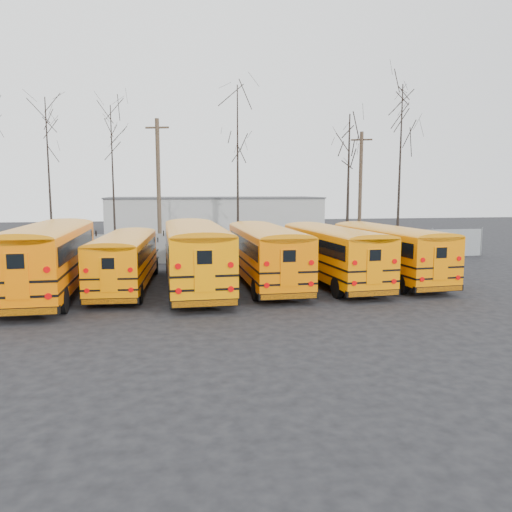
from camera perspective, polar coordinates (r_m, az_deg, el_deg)
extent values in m
plane|color=black|center=(22.15, -2.03, -5.10)|extent=(120.00, 120.00, 0.00)
cube|color=gray|center=(33.75, -4.91, 0.97)|extent=(40.00, 0.04, 2.00)
cube|color=#A5A5A0|center=(53.71, -4.75, 4.47)|extent=(22.00, 8.00, 4.00)
cylinder|color=black|center=(21.11, -21.20, -4.73)|extent=(0.31, 1.09, 1.09)
cylinder|color=black|center=(30.40, -22.64, -1.18)|extent=(0.31, 1.09, 1.09)
cylinder|color=black|center=(29.98, -18.05, -1.08)|extent=(0.31, 1.09, 1.09)
cube|color=#FF6F00|center=(24.56, -22.67, -0.12)|extent=(2.80, 10.13, 2.55)
cube|color=#FF6F00|center=(30.47, -20.28, -0.02)|extent=(2.46, 1.87, 1.09)
cube|color=black|center=(24.28, -22.84, 1.15)|extent=(2.84, 9.04, 0.76)
cube|color=black|center=(25.56, -22.15, -1.60)|extent=(2.85, 12.00, 0.10)
cube|color=black|center=(25.48, -22.21, -0.39)|extent=(2.85, 12.00, 0.10)
cube|color=black|center=(20.05, -25.40, -5.74)|extent=(2.78, 0.26, 0.30)
cube|color=black|center=(31.40, -19.97, -0.89)|extent=(2.61, 0.24, 0.28)
cube|color=#FF6F00|center=(19.69, -25.70, -2.12)|extent=(0.82, 0.05, 1.68)
cylinder|color=#B20505|center=(19.57, -22.65, -4.28)|extent=(0.24, 0.05, 0.24)
cylinder|color=#B20505|center=(19.40, -22.80, -1.45)|extent=(0.24, 0.05, 0.24)
cylinder|color=black|center=(22.34, -18.43, -4.18)|extent=(0.31, 0.92, 0.91)
cylinder|color=black|center=(22.00, -13.19, -4.17)|extent=(0.31, 0.92, 0.91)
cylinder|color=black|center=(29.72, -15.37, -1.23)|extent=(0.31, 0.92, 0.91)
cylinder|color=black|center=(29.46, -11.43, -1.18)|extent=(0.31, 0.92, 0.91)
cube|color=#FF8300|center=(24.84, -14.80, -0.40)|extent=(2.83, 8.57, 2.13)
cube|color=#FF8300|center=(29.82, -13.36, -0.25)|extent=(2.14, 1.68, 0.91)
cube|color=black|center=(24.61, -14.90, 0.64)|extent=(2.80, 7.66, 0.63)
cube|color=black|center=(25.69, -14.50, -1.62)|extent=(2.96, 10.12, 0.08)
cube|color=black|center=(25.63, -14.54, -0.62)|extent=(2.96, 10.12, 0.08)
cube|color=black|center=(21.02, -16.35, -4.95)|extent=(2.33, 0.36, 0.25)
cube|color=black|center=(30.60, -13.17, -1.00)|extent=(2.18, 0.33, 0.24)
cube|color=#FF8300|center=(20.72, -16.51, -2.07)|extent=(0.68, 0.08, 1.41)
cylinder|color=#B20505|center=(21.00, -18.77, -3.80)|extent=(0.20, 0.05, 0.20)
cylinder|color=#B20505|center=(20.69, -14.10, -3.78)|extent=(0.20, 0.05, 0.20)
cylinder|color=#B20505|center=(20.86, -18.86, -1.60)|extent=(0.20, 0.05, 0.20)
cylinder|color=#B20505|center=(20.55, -14.17, -1.55)|extent=(0.20, 0.05, 0.20)
cylinder|color=black|center=(20.90, -9.50, -4.47)|extent=(0.31, 1.07, 1.06)
cylinder|color=black|center=(21.09, -2.94, -4.26)|extent=(0.31, 1.07, 1.06)
cylinder|color=black|center=(29.70, -9.95, -0.92)|extent=(0.31, 1.07, 1.06)
cylinder|color=black|center=(29.83, -5.33, -0.81)|extent=(0.31, 1.07, 1.06)
cube|color=#FF8D00|center=(24.16, -6.93, 0.20)|extent=(2.80, 9.93, 2.50)
cube|color=#FF8D00|center=(30.04, -7.69, 0.24)|extent=(2.42, 1.84, 1.06)
cube|color=black|center=(23.88, -6.91, 1.47)|extent=(2.82, 8.87, 0.74)
cube|color=black|center=(25.16, -7.04, -1.28)|extent=(2.85, 11.76, 0.10)
cube|color=black|center=(25.08, -7.06, -0.08)|extent=(2.85, 11.76, 0.10)
cube|color=black|center=(19.63, -5.86, -5.35)|extent=(2.73, 0.27, 0.30)
cube|color=black|center=(30.96, -7.76, -0.64)|extent=(2.56, 0.25, 0.28)
cube|color=#FF8D00|center=(19.27, -5.88, -1.72)|extent=(0.80, 0.05, 1.65)
cylinder|color=#B20505|center=(19.33, -8.84, -3.98)|extent=(0.23, 0.05, 0.23)
cylinder|color=#B20505|center=(19.50, -2.88, -3.80)|extent=(0.23, 0.05, 0.23)
cylinder|color=#B20505|center=(19.16, -8.90, -1.18)|extent=(0.23, 0.05, 0.23)
cylinder|color=#B20505|center=(19.34, -2.90, -1.02)|extent=(0.23, 0.05, 0.23)
cylinder|color=black|center=(21.97, 0.02, -3.86)|extent=(0.29, 1.00, 1.00)
cylinder|color=black|center=(22.49, 5.69, -3.63)|extent=(0.29, 1.00, 1.00)
cylinder|color=black|center=(30.14, -2.93, -0.76)|extent=(0.29, 1.00, 1.00)
cylinder|color=black|center=(30.52, 1.28, -0.65)|extent=(0.29, 1.00, 1.00)
cube|color=orange|center=(25.14, 1.18, 0.29)|extent=(2.58, 9.31, 2.35)
cube|color=orange|center=(30.59, -0.93, 0.31)|extent=(2.26, 1.72, 1.00)
cube|color=black|center=(24.89, 1.28, 1.44)|extent=(2.61, 8.31, 0.70)
cube|color=black|center=(26.07, 0.79, -1.05)|extent=(2.62, 11.03, 0.09)
cube|color=black|center=(26.00, 0.80, 0.03)|extent=(2.62, 11.03, 0.09)
cube|color=black|center=(20.98, 3.71, -4.56)|extent=(2.56, 0.24, 0.28)
cube|color=black|center=(31.44, -1.17, -0.50)|extent=(2.40, 0.22, 0.26)
cube|color=orange|center=(20.66, 3.82, -1.37)|extent=(0.75, 0.05, 1.55)
cylinder|color=#B20505|center=(20.55, 1.24, -3.38)|extent=(0.22, 0.04, 0.22)
cylinder|color=#B20505|center=(21.02, 6.32, -3.18)|extent=(0.22, 0.04, 0.22)
cylinder|color=#B20505|center=(20.40, 1.25, -0.90)|extent=(0.22, 0.04, 0.22)
cylinder|color=#B20505|center=(20.87, 6.35, -0.76)|extent=(0.22, 0.04, 0.22)
cylinder|color=black|center=(22.79, 9.28, -3.58)|extent=(0.34, 0.99, 0.98)
cylinder|color=black|center=(23.74, 14.19, -3.27)|extent=(0.34, 0.99, 0.98)
cylinder|color=black|center=(30.39, 3.23, -0.72)|extent=(0.34, 0.99, 0.98)
cylinder|color=black|center=(31.10, 7.11, -0.57)|extent=(0.34, 0.99, 0.98)
cube|color=orange|center=(25.92, 8.83, 0.34)|extent=(3.02, 9.21, 2.29)
cube|color=orange|center=(30.98, 5.00, 0.34)|extent=(2.30, 1.80, 0.98)
cube|color=black|center=(25.68, 9.02, 1.42)|extent=(3.00, 8.24, 0.68)
cube|color=black|center=(26.78, 8.12, -0.95)|extent=(3.16, 10.89, 0.09)
cube|color=black|center=(26.71, 8.14, 0.09)|extent=(3.16, 10.89, 0.09)
cube|color=black|center=(22.14, 13.20, -4.14)|extent=(2.51, 0.38, 0.27)
cube|color=black|center=(31.79, 4.53, -0.45)|extent=(2.35, 0.35, 0.25)
cube|color=orange|center=(21.84, 13.42, -1.18)|extent=(0.73, 0.09, 1.51)
cylinder|color=#B20505|center=(21.54, 11.18, -3.08)|extent=(0.22, 0.05, 0.21)
cylinder|color=#B20505|center=(22.38, 15.49, -2.82)|extent=(0.22, 0.05, 0.21)
cylinder|color=#B20505|center=(21.40, 11.24, -0.77)|extent=(0.22, 0.05, 0.21)
cylinder|color=#B20505|center=(22.24, 15.57, -0.59)|extent=(0.22, 0.05, 0.21)
cylinder|color=black|center=(24.42, 16.33, -3.05)|extent=(0.34, 0.98, 0.97)
cylinder|color=black|center=(25.60, 20.54, -2.75)|extent=(0.34, 0.98, 0.97)
cylinder|color=black|center=(31.58, 8.80, -0.49)|extent=(0.34, 0.98, 0.97)
cylinder|color=black|center=(32.50, 12.34, -0.35)|extent=(0.34, 0.98, 0.97)
cube|color=orange|center=(27.49, 15.03, 0.54)|extent=(3.09, 9.15, 2.27)
cube|color=orange|center=(32.26, 10.36, 0.51)|extent=(2.29, 1.80, 0.97)
cube|color=black|center=(27.26, 15.27, 1.55)|extent=(3.06, 8.19, 0.68)
cube|color=black|center=(28.29, 14.17, -0.67)|extent=(3.24, 10.81, 0.09)
cube|color=black|center=(28.22, 14.20, 0.30)|extent=(3.24, 10.81, 0.09)
cube|color=black|center=(23.98, 20.11, -3.52)|extent=(2.48, 0.40, 0.27)
cube|color=black|center=(33.03, 9.78, -0.24)|extent=(2.33, 0.37, 0.25)
cube|color=orange|center=(23.71, 20.38, -0.81)|extent=(0.73, 0.09, 1.50)
cylinder|color=#B20505|center=(23.29, 18.46, -2.55)|extent=(0.22, 0.05, 0.21)
cylinder|color=#B20505|center=(24.33, 22.10, -2.30)|extent=(0.22, 0.05, 0.21)
cylinder|color=#B20505|center=(23.16, 18.55, -0.43)|extent=(0.22, 0.05, 0.21)
cylinder|color=#B20505|center=(24.21, 22.20, -0.27)|extent=(0.22, 0.05, 0.21)
cylinder|color=#483929|center=(39.40, -11.07, 7.79)|extent=(0.32, 0.32, 10.23)
cube|color=#483929|center=(39.68, -11.24, 14.20)|extent=(1.78, 0.64, 0.14)
cylinder|color=#463527|center=(41.03, 11.82, 7.19)|extent=(0.29, 0.29, 9.42)
cube|color=#463527|center=(41.22, 11.97, 12.87)|extent=(1.60, 0.75, 0.13)
cone|color=black|center=(38.46, -22.57, 8.13)|extent=(0.26, 0.26, 11.25)
cone|color=black|center=(38.93, -16.02, 8.22)|extent=(0.26, 0.26, 11.01)
cone|color=black|center=(36.67, -2.10, 9.54)|extent=(0.26, 0.26, 12.26)
cone|color=black|center=(37.74, 10.49, 7.90)|extent=(0.26, 0.26, 10.33)
cone|color=black|center=(39.55, 16.10, 9.35)|extent=(0.26, 0.26, 12.60)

